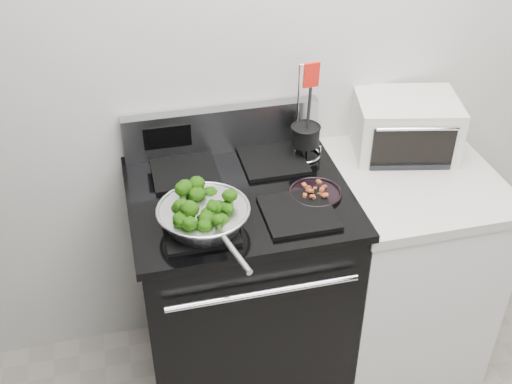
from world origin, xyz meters
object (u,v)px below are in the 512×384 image
object	(u,v)px
skillet	(204,216)
utensil_holder	(305,140)
toaster_oven	(405,126)
gas_range	(241,287)
bacon_plate	(315,191)

from	to	relation	value
skillet	utensil_holder	world-z (taller)	utensil_holder
skillet	toaster_oven	bearing A→B (deg)	8.14
gas_range	utensil_holder	bearing A→B (deg)	30.71
gas_range	toaster_oven	world-z (taller)	toaster_oven
utensil_holder	toaster_oven	bearing A→B (deg)	-4.54
utensil_holder	bacon_plate	bearing A→B (deg)	-102.82
gas_range	utensil_holder	xyz separation A→B (m)	(0.30, 0.18, 0.53)
skillet	utensil_holder	bearing A→B (deg)	23.90
skillet	utensil_holder	xyz separation A→B (m)	(0.45, 0.35, 0.02)
skillet	toaster_oven	world-z (taller)	toaster_oven
gas_range	utensil_holder	size ratio (longest dim) A/B	2.87
skillet	toaster_oven	size ratio (longest dim) A/B	1.10
bacon_plate	utensil_holder	distance (m)	0.26
utensil_holder	toaster_oven	distance (m)	0.41
gas_range	utensil_holder	world-z (taller)	utensil_holder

